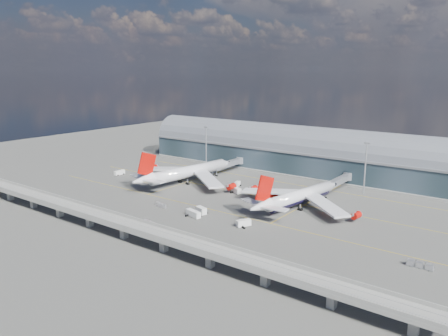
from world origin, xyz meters
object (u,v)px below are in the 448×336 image
Objects in this scene: floodlight_mast_right at (365,167)px; airliner_left at (186,172)px; floodlight_mast_left at (206,146)px; service_truck_1 at (201,211)px; service_truck_5 at (236,190)px; cargo_train_0 at (161,205)px; airliner_right at (298,197)px; service_truck_0 at (119,173)px; service_truck_3 at (244,223)px; cargo_train_1 at (151,224)px; cargo_train_2 at (420,265)px; service_truck_4 at (237,184)px; service_truck_2 at (193,214)px.

floodlight_mast_right is 92.33m from airliner_left.
service_truck_1 is (55.46, -72.52, -12.06)m from floodlight_mast_left.
service_truck_5 is 0.90× the size of cargo_train_0.
airliner_right reaches higher than cargo_train_0.
service_truck_3 reaches higher than service_truck_0.
floodlight_mast_left is 3.92× the size of service_truck_0.
airliner_left reaches higher than cargo_train_1.
service_truck_5 is (76.77, 8.99, 0.11)m from service_truck_0.
floodlight_mast_right reaches higher than service_truck_5.
service_truck_0 is 172.07m from cargo_train_2.
cargo_train_1 is (-7.13, -22.58, -0.80)m from service_truck_1.
airliner_right is at bearing -25.56° from floodlight_mast_left.
service_truck_5 is (7.23, -11.05, 0.21)m from service_truck_4.
airliner_right is 9.42× the size of service_truck_5.
cargo_train_0 is 0.81× the size of cargo_train_1.
floodlight_mast_right is 64.20m from service_truck_5.
airliner_right is at bearing 61.44° from cargo_train_2.
floodlight_mast_right is at bearing 11.77° from service_truck_4.
service_truck_4 is (-13.13, 50.90, -0.19)m from service_truck_2.
floodlight_mast_right is 5.38× the size of service_truck_4.
service_truck_1 is (-44.54, -72.52, -12.06)m from floodlight_mast_right.
airliner_left is at bearing -170.61° from service_truck_4.
service_truck_2 is at bearing -164.94° from service_truck_1.
floodlight_mast_right is at bearing -13.68° from service_truck_1.
cargo_train_0 is (-49.81, -35.12, -4.22)m from airliner_right.
service_truck_0 is (-111.88, -6.10, -3.65)m from airliner_right.
cargo_train_2 is (64.30, 2.42, -0.50)m from service_truck_3.
cargo_train_0 is at bearing -175.55° from service_truck_5.
service_truck_2 is (-0.24, -4.82, -0.08)m from service_truck_1.
service_truck_2 is 1.33× the size of service_truck_3.
cargo_train_2 is at bearing -84.61° from service_truck_5.
cargo_train_0 is at bearing -65.37° from floodlight_mast_left.
cargo_train_1 is at bearing -97.57° from service_truck_4.
service_truck_1 is 0.81× the size of cargo_train_0.
service_truck_3 is (105.89, -27.82, 0.03)m from service_truck_0.
service_truck_3 is 1.29× the size of service_truck_4.
cargo_train_0 is (-65.39, -75.49, -12.81)m from floodlight_mast_right.
service_truck_1 is at bearing -94.03° from cargo_train_0.
airliner_left is 66.67m from cargo_train_1.
floodlight_mast_right reaches higher than cargo_train_1.
service_truck_1 is 0.65× the size of cargo_train_1.
service_truck_5 is at bearing -33.29° from cargo_train_0.
cargo_train_1 is (-51.67, -95.10, -12.86)m from floodlight_mast_right.
floodlight_mast_right is 90.19m from service_truck_2.
cargo_train_1 is at bearing -157.16° from cargo_train_0.
service_truck_1 is at bearing -121.56° from floodlight_mast_right.
service_truck_2 reaches higher than service_truck_0.
service_truck_0 is 1.07× the size of service_truck_3.
airliner_right is 44.72m from service_truck_4.
cargo_train_0 is (-20.85, -2.97, -0.74)m from service_truck_1.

